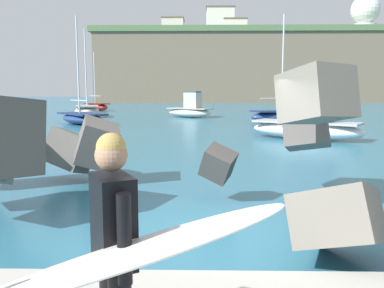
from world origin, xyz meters
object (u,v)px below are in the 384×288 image
(boat_far_left, at_px, (97,106))
(station_building_annex, at_px, (220,22))
(boat_near_centre, at_px, (286,116))
(radar_dome, at_px, (365,15))
(boat_near_right, at_px, (87,111))
(station_building_east, at_px, (235,27))
(boat_far_centre, at_px, (190,110))
(boat_near_left, at_px, (82,118))
(station_building_west, at_px, (230,33))
(station_building_central, at_px, (173,29))
(surfer_with_board, at_px, (123,249))
(boat_mid_centre, at_px, (307,126))

(boat_far_left, bearing_deg, station_building_annex, 70.89)
(boat_near_centre, relative_size, radar_dome, 0.75)
(boat_near_right, distance_m, station_building_east, 68.19)
(station_building_annex, bearing_deg, boat_far_centre, -95.22)
(boat_near_left, distance_m, boat_near_centre, 15.02)
(boat_near_left, xyz_separation_m, radar_dome, (50.29, 75.81, 21.16))
(station_building_west, height_order, station_building_annex, station_building_annex)
(boat_near_right, distance_m, station_building_central, 73.51)
(boat_far_centre, height_order, station_building_west, station_building_west)
(boat_near_left, distance_m, station_building_central, 80.92)
(boat_near_centre, xyz_separation_m, boat_far_centre, (-7.35, 6.14, 0.18))
(station_building_west, bearing_deg, boat_near_right, -103.60)
(station_building_west, bearing_deg, station_building_central, -157.11)
(surfer_with_board, distance_m, station_building_west, 112.74)
(boat_mid_centre, xyz_separation_m, radar_dome, (36.65, 84.74, 20.99))
(radar_dome, relative_size, station_building_west, 1.45)
(boat_mid_centre, distance_m, station_building_west, 96.09)
(station_building_central, bearing_deg, boat_far_left, -95.50)
(station_building_annex, bearing_deg, station_building_central, 147.58)
(boat_near_left, relative_size, station_building_west, 1.04)
(surfer_with_board, distance_m, radar_dome, 111.79)
(station_building_west, bearing_deg, boat_near_centre, -91.42)
(boat_near_left, distance_m, boat_near_right, 7.86)
(radar_dome, bearing_deg, station_building_east, -171.59)
(surfer_with_board, bearing_deg, boat_far_centre, 90.60)
(boat_far_left, distance_m, radar_dome, 80.55)
(radar_dome, bearing_deg, boat_far_centre, -122.11)
(station_building_annex, bearing_deg, station_building_west, 75.65)
(boat_mid_centre, bearing_deg, boat_near_centre, 82.96)
(radar_dome, xyz_separation_m, station_building_west, (-33.27, 9.60, -3.05))
(boat_near_left, relative_size, radar_dome, 0.72)
(surfer_with_board, relative_size, station_building_central, 0.28)
(boat_mid_centre, height_order, station_building_west, station_building_west)
(station_building_east, bearing_deg, boat_far_centre, -98.46)
(boat_near_left, height_order, station_building_central, station_building_central)
(boat_near_left, height_order, boat_near_centre, boat_near_centre)
(station_building_central, bearing_deg, boat_near_left, -91.02)
(boat_near_left, distance_m, boat_far_left, 20.81)
(station_building_west, relative_size, station_building_annex, 1.05)
(boat_far_left, bearing_deg, boat_mid_centre, -58.65)
(boat_far_centre, xyz_separation_m, station_building_central, (-6.18, 71.06, 18.02))
(boat_near_centre, bearing_deg, boat_near_right, 160.19)
(boat_mid_centre, bearing_deg, station_building_central, 97.93)
(boat_far_centre, distance_m, station_building_annex, 66.36)
(boat_near_centre, height_order, boat_far_centre, boat_near_centre)
(boat_near_centre, xyz_separation_m, station_building_east, (2.03, 69.26, 17.39))
(boat_near_right, bearing_deg, station_building_annex, 76.56)
(boat_near_left, bearing_deg, radar_dome, 56.44)
(surfer_with_board, bearing_deg, station_building_west, 85.33)
(boat_far_left, xyz_separation_m, station_building_west, (21.24, 65.03, 18.03))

